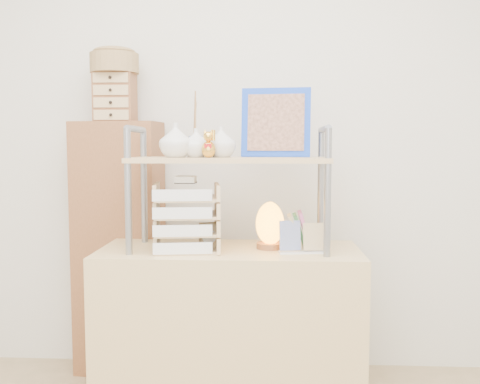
# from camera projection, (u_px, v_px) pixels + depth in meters

# --- Properties ---
(desk) EXTENTS (1.20, 0.50, 0.75)m
(desk) POSITION_uv_depth(u_px,v_px,m) (230.00, 328.00, 2.50)
(desk) COLOR tan
(desk) RESTS_ON ground
(cabinet) EXTENTS (0.47, 0.28, 1.35)m
(cabinet) POSITION_uv_depth(u_px,v_px,m) (119.00, 248.00, 2.87)
(cabinet) COLOR brown
(cabinet) RESTS_ON ground
(hutch) EXTENTS (0.90, 0.34, 0.75)m
(hutch) POSITION_uv_depth(u_px,v_px,m) (223.00, 154.00, 2.44)
(hutch) COLOR gray
(hutch) RESTS_ON desk
(letter_tray) EXTENTS (0.31, 0.30, 0.34)m
(letter_tray) POSITION_uv_depth(u_px,v_px,m) (186.00, 221.00, 2.41)
(letter_tray) COLOR tan
(letter_tray) RESTS_ON desk
(salt_lamp) EXTENTS (0.14, 0.13, 0.22)m
(salt_lamp) POSITION_uv_depth(u_px,v_px,m) (270.00, 225.00, 2.47)
(salt_lamp) COLOR brown
(salt_lamp) RESTS_ON desk
(desk_clock) EXTENTS (0.10, 0.07, 0.13)m
(desk_clock) POSITION_uv_depth(u_px,v_px,m) (210.00, 237.00, 2.40)
(desk_clock) COLOR tan
(desk_clock) RESTS_ON desk
(postcard_stand) EXTENTS (0.21, 0.08, 0.14)m
(postcard_stand) POSITION_uv_depth(u_px,v_px,m) (301.00, 244.00, 2.37)
(postcard_stand) COLOR white
(postcard_stand) RESTS_ON desk
(drawer_chest) EXTENTS (0.20, 0.16, 0.25)m
(drawer_chest) POSITION_uv_depth(u_px,v_px,m) (115.00, 98.00, 2.78)
(drawer_chest) COLOR brown
(drawer_chest) RESTS_ON cabinet
(woven_basket) EXTENTS (0.25, 0.25, 0.10)m
(woven_basket) POSITION_uv_depth(u_px,v_px,m) (114.00, 63.00, 2.77)
(woven_basket) COLOR olive
(woven_basket) RESTS_ON drawer_chest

